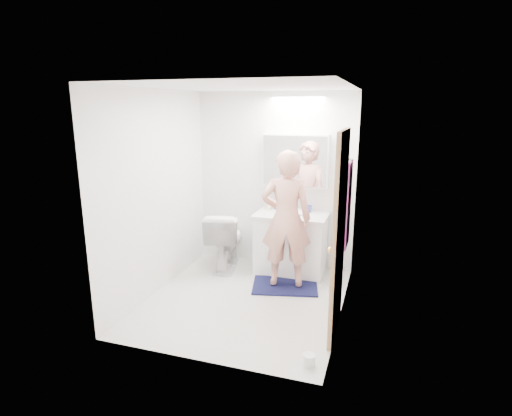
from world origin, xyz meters
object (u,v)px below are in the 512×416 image
at_px(medicine_cabinet, 295,161).
at_px(soap_bottle_a, 269,202).
at_px(toothbrush_cup, 309,209).
at_px(toilet, 225,240).
at_px(toilet_paper_roll, 309,360).
at_px(soap_bottle_b, 278,203).
at_px(vanity_cabinet, 291,245).
at_px(person, 286,219).

height_order(medicine_cabinet, soap_bottle_a, medicine_cabinet).
bearing_deg(medicine_cabinet, soap_bottle_a, -170.05).
distance_m(soap_bottle_a, toothbrush_cup, 0.55).
xyz_separation_m(toilet, toilet_paper_roll, (1.54, -1.86, -0.36)).
relative_size(toilet, toilet_paper_roll, 7.38).
bearing_deg(soap_bottle_a, medicine_cabinet, 9.95).
relative_size(soap_bottle_a, soap_bottle_b, 1.16).
bearing_deg(vanity_cabinet, toothbrush_cup, 39.11).
height_order(toilet, toothbrush_cup, toothbrush_cup).
relative_size(person, soap_bottle_a, 8.19).
xyz_separation_m(vanity_cabinet, toilet, (-0.90, -0.11, 0.02)).
bearing_deg(medicine_cabinet, toothbrush_cup, -13.54).
bearing_deg(soap_bottle_a, toothbrush_cup, 1.04).
bearing_deg(soap_bottle_a, toilet, -154.25).
relative_size(vanity_cabinet, toothbrush_cup, 9.20).
bearing_deg(toilet_paper_roll, medicine_cabinet, 106.45).
relative_size(vanity_cabinet, person, 0.54).
xyz_separation_m(medicine_cabinet, soap_bottle_b, (-0.22, -0.03, -0.59)).
height_order(soap_bottle_a, toothbrush_cup, soap_bottle_a).
height_order(vanity_cabinet, toilet_paper_roll, vanity_cabinet).
bearing_deg(vanity_cabinet, toilet_paper_roll, -72.20).
bearing_deg(toothbrush_cup, soap_bottle_a, -178.96).
xyz_separation_m(soap_bottle_b, toilet_paper_roll, (0.87, -2.16, -0.86)).
bearing_deg(soap_bottle_b, vanity_cabinet, -37.59).
bearing_deg(toilet, toothbrush_cup, -176.31).
height_order(vanity_cabinet, soap_bottle_b, soap_bottle_b).
bearing_deg(soap_bottle_a, person, -57.85).
bearing_deg(toothbrush_cup, soap_bottle_b, 177.34).
xyz_separation_m(person, toothbrush_cup, (0.15, 0.65, -0.02)).
relative_size(toilet, soap_bottle_a, 3.99).
xyz_separation_m(vanity_cabinet, person, (0.05, -0.49, 0.49)).
distance_m(vanity_cabinet, medicine_cabinet, 1.13).
bearing_deg(soap_bottle_b, soap_bottle_a, -165.86).
bearing_deg(medicine_cabinet, person, -85.18).
xyz_separation_m(medicine_cabinet, toothbrush_cup, (0.21, -0.05, -0.63)).
xyz_separation_m(toilet, toothbrush_cup, (1.10, 0.28, 0.46)).
relative_size(soap_bottle_a, toothbrush_cup, 2.08).
bearing_deg(medicine_cabinet, toilet_paper_roll, -73.55).
bearing_deg(vanity_cabinet, medicine_cabinet, 92.95).
bearing_deg(vanity_cabinet, soap_bottle_b, 142.41).
distance_m(soap_bottle_b, toothbrush_cup, 0.43).
bearing_deg(toilet, vanity_cabinet, 176.91).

